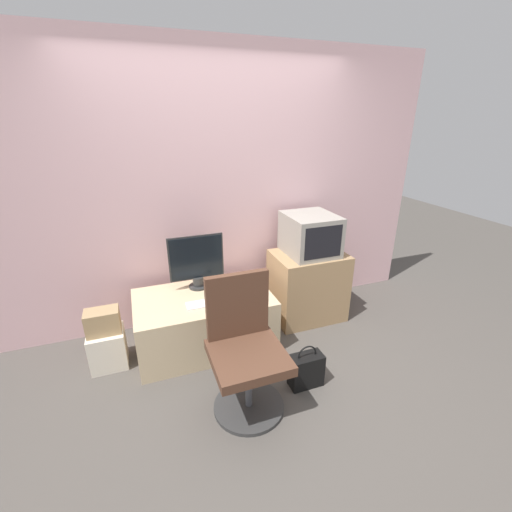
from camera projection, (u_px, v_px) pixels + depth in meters
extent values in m
plane|color=#4C4742|center=(269.00, 395.00, 2.60)|extent=(12.00, 12.00, 0.00)
cube|color=beige|center=(219.00, 192.00, 3.26)|extent=(4.40, 0.05, 2.60)
cube|color=#CCB289|center=(204.00, 320.00, 3.11)|extent=(1.19, 0.73, 0.49)
cube|color=#A37F56|center=(307.00, 285.00, 3.52)|extent=(0.71, 0.52, 0.70)
cylinder|color=#2D2D2D|center=(198.00, 286.00, 3.18)|extent=(0.17, 0.17, 0.02)
cylinder|color=#2D2D2D|center=(198.00, 281.00, 3.16)|extent=(0.10, 0.10, 0.08)
cube|color=#2D2D2D|center=(196.00, 257.00, 3.08)|extent=(0.50, 0.01, 0.42)
cube|color=black|center=(196.00, 258.00, 3.07)|extent=(0.47, 0.02, 0.39)
cube|color=white|center=(203.00, 304.00, 2.89)|extent=(0.28, 0.13, 0.01)
ellipsoid|color=black|center=(224.00, 298.00, 2.97)|extent=(0.05, 0.04, 0.03)
cube|color=gray|center=(310.00, 234.00, 3.34)|extent=(0.46, 0.51, 0.39)
cube|color=black|center=(323.00, 242.00, 3.12)|extent=(0.38, 0.01, 0.31)
cylinder|color=#333333|center=(249.00, 406.00, 2.49)|extent=(0.51, 0.51, 0.03)
cylinder|color=#4C4C51|center=(249.00, 383.00, 2.41)|extent=(0.05, 0.05, 0.39)
cube|color=#513323|center=(248.00, 357.00, 2.32)|extent=(0.50, 0.50, 0.07)
cube|color=#513323|center=(238.00, 305.00, 2.41)|extent=(0.45, 0.05, 0.49)
cube|color=beige|center=(108.00, 348.00, 2.87)|extent=(0.29, 0.26, 0.33)
cube|color=#A3845B|center=(103.00, 322.00, 2.77)|extent=(0.26, 0.17, 0.20)
cube|color=black|center=(306.00, 370.00, 2.66)|extent=(0.26, 0.14, 0.27)
torus|color=black|center=(307.00, 354.00, 2.60)|extent=(0.15, 0.01, 0.15)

